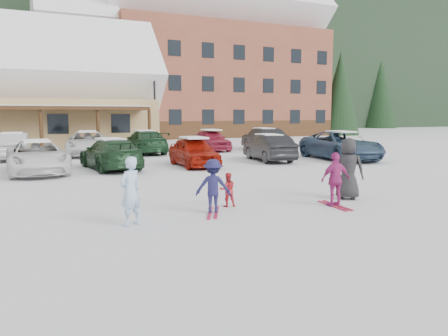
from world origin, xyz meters
name	(u,v)px	position (x,y,z in m)	size (l,w,h in m)	color
ground	(230,211)	(0.00, 0.00, 0.00)	(160.00, 160.00, 0.00)	white
forested_hillside	(42,29)	(0.00, 85.00, 19.00)	(300.00, 70.00, 38.00)	black
alpine_hotel	(199,61)	(14.27, 38.00, 8.63)	(31.48, 14.01, 21.48)	brown
lamp_post	(155,103)	(4.85, 23.69, 3.37)	(0.50, 0.25, 5.93)	black
conifer_1	(340,82)	(30.00, 32.00, 6.26)	(4.84, 4.84, 11.22)	black
conifer_3	(117,92)	(6.00, 44.00, 5.12)	(3.96, 3.96, 9.18)	black
conifer_4	(300,87)	(34.00, 46.00, 6.54)	(5.06, 5.06, 11.73)	black
adult_skier	(130,191)	(-2.66, -0.38, 0.78)	(0.57, 0.38, 1.57)	#A6CBEC
toddler_red	(228,190)	(0.19, 0.54, 0.47)	(0.45, 0.35, 0.93)	red
child_navy	(213,186)	(-0.48, -0.03, 0.69)	(0.89, 0.51, 1.38)	#1A1944
skis_child_navy	(213,212)	(-0.48, -0.03, 0.01)	(0.20, 1.40, 0.03)	#AE183A
child_magenta	(336,179)	(2.87, -0.67, 0.74)	(0.87, 0.36, 1.48)	#AC2A77
skis_child_magenta	(335,206)	(2.87, -0.67, 0.01)	(0.20, 1.40, 0.03)	#AE183A
bystander_dark	(348,169)	(3.86, -0.02, 0.91)	(0.89, 0.58, 1.82)	#242426
parked_car_2	(37,157)	(-4.25, 9.97, 0.70)	(2.31, 5.02, 1.39)	white
parked_car_3	(111,154)	(-1.16, 10.11, 0.69)	(1.94, 4.77, 1.38)	#1A391F
parked_car_4	(194,152)	(2.67, 9.54, 0.70)	(1.64, 4.08, 1.39)	#A1170A
parked_car_5	(269,148)	(7.17, 10.08, 0.71)	(1.50, 4.30, 1.42)	black
parked_car_6	(341,145)	(11.18, 9.08, 0.77)	(2.57, 5.58, 1.55)	#324A65
parked_car_9	(13,146)	(-5.26, 16.57, 0.74)	(1.56, 4.47, 1.47)	#B5B5BA
parked_car_10	(88,143)	(-1.16, 17.40, 0.73)	(2.44, 5.29, 1.47)	white
parked_car_11	(145,142)	(2.28, 17.18, 0.73)	(2.05, 5.04, 1.46)	#193E21
parked_car_12	(211,140)	(7.01, 17.48, 0.72)	(1.70, 4.21, 1.44)	#A4243F
parked_car_13	(264,139)	(10.59, 16.50, 0.76)	(1.61, 4.61, 1.52)	black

